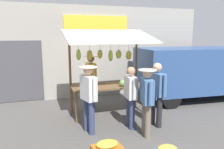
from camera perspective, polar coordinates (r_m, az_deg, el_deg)
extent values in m
plane|color=#514F4C|center=(6.92, -0.82, -9.82)|extent=(40.00, 40.00, 0.00)
cube|color=#9E998E|center=(8.64, -5.39, 5.72)|extent=(9.00, 0.25, 3.40)
cube|color=yellow|center=(8.54, -3.94, 12.74)|extent=(2.40, 0.06, 0.56)
cube|color=#47474C|center=(8.37, -23.54, 0.63)|extent=(1.90, 0.04, 2.10)
cube|color=brown|center=(6.67, -0.83, -2.91)|extent=(2.20, 0.90, 0.05)
cylinder|color=brown|center=(6.19, -8.98, -8.33)|extent=(0.06, 0.06, 0.83)
cylinder|color=brown|center=(6.83, 8.59, -6.54)|extent=(0.06, 0.06, 0.83)
cylinder|color=brown|center=(6.92, -10.11, -6.35)|extent=(0.06, 0.06, 0.83)
cylinder|color=brown|center=(7.50, 5.84, -4.95)|extent=(0.06, 0.06, 0.83)
cylinder|color=brown|center=(6.75, -10.49, -0.15)|extent=(0.07, 0.07, 2.35)
cylinder|color=brown|center=(7.36, 6.06, 0.81)|extent=(0.07, 0.07, 2.35)
cylinder|color=brown|center=(6.88, -1.90, 8.38)|extent=(2.12, 0.06, 0.06)
cube|color=beige|center=(6.36, -0.44, 9.59)|extent=(2.50, 1.46, 0.39)
cylinder|color=brown|center=(7.15, 4.23, 7.23)|extent=(0.01, 0.01, 0.30)
ellipsoid|color=gold|center=(7.17, 4.20, 4.91)|extent=(0.25, 0.24, 0.28)
cylinder|color=brown|center=(7.04, 1.69, 7.33)|extent=(0.01, 0.01, 0.27)
ellipsoid|color=#B2CC4C|center=(7.06, 1.68, 5.14)|extent=(0.26, 0.24, 0.28)
cylinder|color=brown|center=(6.92, -0.39, 7.32)|extent=(0.01, 0.01, 0.26)
ellipsoid|color=#B2CC4C|center=(6.94, -0.38, 4.80)|extent=(0.19, 0.21, 0.35)
cylinder|color=brown|center=(6.86, -3.08, 7.36)|extent=(0.01, 0.01, 0.24)
ellipsoid|color=gold|center=(6.87, -3.06, 5.20)|extent=(0.24, 0.24, 0.28)
cylinder|color=brown|center=(6.77, -5.72, 7.27)|extent=(0.01, 0.01, 0.24)
ellipsoid|color=gold|center=(6.79, -5.68, 4.91)|extent=(0.21, 0.19, 0.32)
cylinder|color=brown|center=(6.69, -8.49, 7.30)|extent=(0.01, 0.01, 0.21)
ellipsoid|color=#B2CC4C|center=(6.71, -8.43, 4.97)|extent=(0.19, 0.20, 0.33)
sphere|color=#729E4C|center=(6.49, 2.70, -2.17)|extent=(0.20, 0.20, 0.20)
ellipsoid|color=gold|center=(6.62, -5.84, -2.40)|extent=(0.21, 0.19, 0.10)
ellipsoid|color=orange|center=(6.37, -5.76, -2.72)|extent=(0.20, 0.25, 0.14)
cylinder|color=navy|center=(7.52, -5.54, -4.81)|extent=(0.14, 0.14, 0.85)
cylinder|color=navy|center=(7.25, -4.91, -5.36)|extent=(0.14, 0.14, 0.85)
cube|color=gold|center=(7.23, -5.32, 0.51)|extent=(0.25, 0.53, 0.61)
cylinder|color=gold|center=(7.53, -6.01, 1.07)|extent=(0.09, 0.09, 0.56)
cylinder|color=gold|center=(6.92, -4.58, 0.30)|extent=(0.09, 0.09, 0.56)
sphere|color=#8C664C|center=(7.17, -5.38, 4.06)|extent=(0.23, 0.23, 0.23)
cylinder|color=beige|center=(7.16, -5.39, 4.62)|extent=(0.45, 0.45, 0.02)
cylinder|color=navy|center=(5.74, 5.06, -10.01)|extent=(0.14, 0.14, 0.78)
cylinder|color=navy|center=(5.97, 4.27, -9.19)|extent=(0.14, 0.14, 0.78)
cube|color=silver|center=(5.66, 4.75, -3.26)|extent=(0.26, 0.49, 0.55)
cylinder|color=silver|center=(5.39, 5.73, -3.73)|extent=(0.09, 0.09, 0.51)
cylinder|color=silver|center=(5.93, 3.87, -2.41)|extent=(0.09, 0.09, 0.51)
sphere|color=#A87A5B|center=(5.58, 4.82, 0.86)|extent=(0.21, 0.21, 0.21)
cylinder|color=#232328|center=(5.94, 11.82, -9.27)|extent=(0.14, 0.14, 0.82)
cylinder|color=#232328|center=(6.14, 10.23, -8.56)|extent=(0.14, 0.14, 0.82)
cube|color=#476B9E|center=(5.85, 11.24, -2.41)|extent=(0.29, 0.52, 0.58)
cylinder|color=#476B9E|center=(5.61, 13.18, -2.78)|extent=(0.09, 0.09, 0.53)
cylinder|color=#476B9E|center=(6.09, 9.48, -1.65)|extent=(0.09, 0.09, 0.53)
sphere|color=tan|center=(5.78, 11.39, 1.78)|extent=(0.23, 0.23, 0.23)
cylinder|color=navy|center=(5.46, -5.17, -10.87)|extent=(0.14, 0.14, 0.82)
cylinder|color=navy|center=(5.68, -6.46, -10.01)|extent=(0.14, 0.14, 0.82)
cube|color=silver|center=(5.36, -5.96, -3.41)|extent=(0.33, 0.53, 0.58)
cylinder|color=silver|center=(5.09, -4.40, -3.85)|extent=(0.09, 0.09, 0.53)
cylinder|color=silver|center=(5.63, -7.39, -2.55)|extent=(0.09, 0.09, 0.53)
sphere|color=tan|center=(5.28, -6.05, 1.16)|extent=(0.23, 0.23, 0.23)
cylinder|color=beige|center=(5.27, -6.06, 1.89)|extent=(0.43, 0.43, 0.02)
cylinder|color=#726656|center=(5.33, 8.99, -11.61)|extent=(0.14, 0.14, 0.80)
cylinder|color=#726656|center=(5.57, 8.24, -10.62)|extent=(0.14, 0.14, 0.80)
cube|color=#476B9E|center=(5.24, 8.80, -4.15)|extent=(0.32, 0.52, 0.56)
cylinder|color=#476B9E|center=(4.96, 9.74, -4.75)|extent=(0.09, 0.09, 0.52)
cylinder|color=#476B9E|center=(5.52, 7.97, -3.16)|extent=(0.09, 0.09, 0.52)
sphere|color=tan|center=(5.16, 8.93, 0.39)|extent=(0.22, 0.22, 0.22)
cylinder|color=beige|center=(5.14, 8.95, 1.12)|extent=(0.42, 0.42, 0.02)
cube|color=#2D4C84|center=(8.83, 20.93, 1.30)|extent=(4.55, 2.23, 1.55)
cube|color=black|center=(8.12, 13.35, 2.96)|extent=(1.56, 1.93, 0.68)
cylinder|color=black|center=(7.52, 14.71, -5.86)|extent=(0.67, 0.24, 0.66)
cylinder|color=black|center=(8.97, 9.66, -3.08)|extent=(0.67, 0.24, 0.66)
cylinder|color=black|center=(10.51, 24.82, -1.94)|extent=(0.67, 0.24, 0.66)
ellipsoid|color=yellow|center=(4.33, -1.26, -17.11)|extent=(0.41, 0.29, 0.12)
ellipsoid|color=gold|center=(4.33, 13.81, -17.81)|extent=(0.36, 0.32, 0.12)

